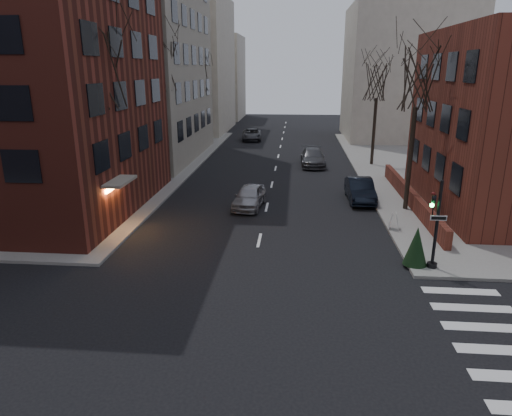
{
  "coord_description": "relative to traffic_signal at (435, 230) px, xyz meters",
  "views": [
    {
      "loc": [
        1.81,
        -10.36,
        8.69
      ],
      "look_at": [
        -0.11,
        11.27,
        2.0
      ],
      "focal_mm": 32.0,
      "sensor_mm": 36.0,
      "label": 1
    }
  ],
  "objects": [
    {
      "name": "building_distant_la",
      "position": [
        -22.94,
        46.01,
        7.09
      ],
      "size": [
        14.0,
        16.0,
        18.0
      ],
      "primitive_type": "cube",
      "color": "beige",
      "rests_on": "ground"
    },
    {
      "name": "tree_right_b",
      "position": [
        0.86,
        23.01,
        5.68
      ],
      "size": [
        3.74,
        3.74,
        9.18
      ],
      "color": "#2D231C",
      "rests_on": "sidewalk_far_right"
    },
    {
      "name": "car_lane_silver",
      "position": [
        -9.07,
        8.9,
        -1.18
      ],
      "size": [
        2.16,
        4.42,
        1.45
      ],
      "primitive_type": "imported",
      "rotation": [
        0.0,
        0.0,
        -0.11
      ],
      "color": "#9A9A9F",
      "rests_on": "ground"
    },
    {
      "name": "streetlamp_near",
      "position": [
        -16.14,
        13.01,
        2.33
      ],
      "size": [
        0.36,
        0.36,
        6.28
      ],
      "color": "black",
      "rests_on": "sidewalk_far_left"
    },
    {
      "name": "traffic_signal",
      "position": [
        0.0,
        0.0,
        0.0
      ],
      "size": [
        0.76,
        0.44,
        4.0
      ],
      "color": "black",
      "rests_on": "sidewalk_far_right"
    },
    {
      "name": "tree_left_c",
      "position": [
        -16.74,
        31.01,
        6.12
      ],
      "size": [
        3.96,
        3.96,
        9.72
      ],
      "color": "#2D231C",
      "rests_on": "sidewalk_far_left"
    },
    {
      "name": "streetlamp_far",
      "position": [
        -16.14,
        33.01,
        2.33
      ],
      "size": [
        0.36,
        0.36,
        6.28
      ],
      "color": "black",
      "rests_on": "sidewalk_far_left"
    },
    {
      "name": "tree_left_b",
      "position": [
        -16.74,
        17.01,
        7.0
      ],
      "size": [
        4.4,
        4.4,
        10.8
      ],
      "color": "#2D231C",
      "rests_on": "sidewalk_far_left"
    },
    {
      "name": "car_lane_gray",
      "position": [
        -4.58,
        22.53,
        -1.14
      ],
      "size": [
        2.29,
        5.34,
        1.53
      ],
      "primitive_type": "imported",
      "rotation": [
        0.0,
        0.0,
        0.03
      ],
      "color": "#3E3E43",
      "rests_on": "ground"
    },
    {
      "name": "building_distant_ra",
      "position": [
        7.06,
        41.01,
        6.09
      ],
      "size": [
        14.0,
        14.0,
        16.0
      ],
      "primitive_type": "cube",
      "color": "beige",
      "rests_on": "ground"
    },
    {
      "name": "sandwich_board",
      "position": [
        -0.64,
        5.07,
        -1.31
      ],
      "size": [
        0.47,
        0.61,
        0.9
      ],
      "primitive_type": "cube",
      "rotation": [
        0.0,
        0.0,
        -0.13
      ],
      "color": "silver",
      "rests_on": "sidewalk_far_right"
    },
    {
      "name": "low_wall_right",
      "position": [
        1.36,
        10.01,
        -1.26
      ],
      "size": [
        0.35,
        16.0,
        1.0
      ],
      "primitive_type": "cube",
      "color": "maroon",
      "rests_on": "sidewalk_far_right"
    },
    {
      "name": "building_left_brick",
      "position": [
        -23.44,
        7.51,
        7.09
      ],
      "size": [
        15.0,
        15.0,
        18.0
      ],
      "primitive_type": "cube",
      "color": "maroon",
      "rests_on": "ground"
    },
    {
      "name": "ground",
      "position": [
        -7.94,
        -8.99,
        -1.91
      ],
      "size": [
        160.0,
        160.0,
        0.0
      ],
      "primitive_type": "plane",
      "color": "black",
      "rests_on": "ground"
    },
    {
      "name": "evergreen_shrub",
      "position": [
        -0.64,
        0.25,
        -0.87
      ],
      "size": [
        1.23,
        1.23,
        1.78
      ],
      "primitive_type": "cone",
      "rotation": [
        0.0,
        0.0,
        0.17
      ],
      "color": "#163216",
      "rests_on": "sidewalk_far_right"
    },
    {
      "name": "tree_left_a",
      "position": [
        -16.74,
        5.01,
        6.56
      ],
      "size": [
        4.18,
        4.18,
        10.26
      ],
      "color": "#2D231C",
      "rests_on": "sidewalk_far_left"
    },
    {
      "name": "car_lane_far",
      "position": [
        -11.7,
        37.54,
        -1.21
      ],
      "size": [
        2.7,
        5.21,
        1.4
      ],
      "primitive_type": "imported",
      "rotation": [
        0.0,
        0.0,
        0.07
      ],
      "color": "#3C3C41",
      "rests_on": "ground"
    },
    {
      "name": "building_left_tan",
      "position": [
        -24.94,
        25.01,
        12.09
      ],
      "size": [
        18.0,
        18.0,
        28.0
      ],
      "primitive_type": "cube",
      "color": "gray",
      "rests_on": "ground"
    },
    {
      "name": "tree_right_a",
      "position": [
        0.86,
        9.01,
        6.12
      ],
      "size": [
        3.96,
        3.96,
        9.72
      ],
      "color": "#2D231C",
      "rests_on": "sidewalk_far_right"
    },
    {
      "name": "building_distant_lb",
      "position": [
        -20.94,
        63.01,
        5.09
      ],
      "size": [
        10.0,
        12.0,
        14.0
      ],
      "primitive_type": "cube",
      "color": "beige",
      "rests_on": "ground"
    },
    {
      "name": "parked_sedan",
      "position": [
        -1.74,
        11.05,
        -1.14
      ],
      "size": [
        1.72,
        4.68,
        1.53
      ],
      "primitive_type": "imported",
      "rotation": [
        0.0,
        0.0,
        0.02
      ],
      "color": "black",
      "rests_on": "ground"
    }
  ]
}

